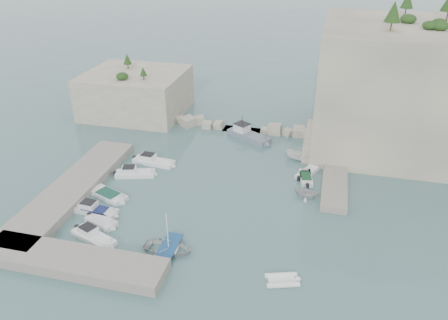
% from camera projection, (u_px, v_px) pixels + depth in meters
% --- Properties ---
extents(ground, '(400.00, 400.00, 0.00)m').
position_uv_depth(ground, '(211.00, 207.00, 49.70)').
color(ground, slate).
rests_on(ground, ground).
extents(cliff_east, '(26.00, 22.00, 17.00)m').
position_uv_depth(cliff_east, '(414.00, 88.00, 60.53)').
color(cliff_east, beige).
rests_on(cliff_east, ground).
extents(cliff_terrace, '(8.00, 10.00, 2.50)m').
position_uv_depth(cliff_terrace, '(333.00, 143.00, 61.78)').
color(cliff_terrace, beige).
rests_on(cliff_terrace, ground).
extents(outcrop_west, '(16.00, 14.00, 7.00)m').
position_uv_depth(outcrop_west, '(136.00, 93.00, 73.70)').
color(outcrop_west, beige).
rests_on(outcrop_west, ground).
extents(quay_west, '(5.00, 24.00, 1.10)m').
position_uv_depth(quay_west, '(72.00, 189.00, 52.18)').
color(quay_west, '#9E9689').
rests_on(quay_west, ground).
extents(quay_south, '(18.00, 4.00, 1.10)m').
position_uv_depth(quay_south, '(73.00, 261.00, 40.85)').
color(quay_south, '#9E9689').
rests_on(quay_south, ground).
extents(ledge_east, '(3.00, 16.00, 0.80)m').
position_uv_depth(ledge_east, '(335.00, 176.00, 55.22)').
color(ledge_east, '#9E9689').
rests_on(ledge_east, ground).
extents(breakwater, '(28.00, 3.00, 1.40)m').
position_uv_depth(breakwater, '(242.00, 126.00, 68.42)').
color(breakwater, beige).
rests_on(breakwater, ground).
extents(motorboat_a, '(6.35, 2.40, 1.40)m').
position_uv_depth(motorboat_a, '(154.00, 164.00, 58.91)').
color(motorboat_a, white).
rests_on(motorboat_a, ground).
extents(motorboat_b, '(5.74, 3.23, 1.40)m').
position_uv_depth(motorboat_b, '(135.00, 176.00, 56.05)').
color(motorboat_b, white).
rests_on(motorboat_b, ground).
extents(motorboat_c, '(5.66, 3.78, 0.70)m').
position_uv_depth(motorboat_c, '(108.00, 197.00, 51.60)').
color(motorboat_c, white).
rests_on(motorboat_c, ground).
extents(motorboat_d, '(5.80, 2.11, 1.40)m').
position_uv_depth(motorboat_d, '(96.00, 213.00, 48.74)').
color(motorboat_d, silver).
rests_on(motorboat_d, ground).
extents(motorboat_e, '(4.26, 2.92, 0.70)m').
position_uv_depth(motorboat_e, '(102.00, 224.00, 46.95)').
color(motorboat_e, silver).
rests_on(motorboat_e, ground).
extents(motorboat_f, '(5.90, 3.68, 1.40)m').
position_uv_depth(motorboat_f, '(94.00, 240.00, 44.53)').
color(motorboat_f, white).
rests_on(motorboat_f, ground).
extents(rowboat, '(4.97, 3.59, 1.02)m').
position_uv_depth(rowboat, '(169.00, 251.00, 42.94)').
color(rowboat, silver).
rests_on(rowboat, ground).
extents(inflatable_dinghy, '(3.55, 2.47, 0.44)m').
position_uv_depth(inflatable_dinghy, '(282.00, 282.00, 39.26)').
color(inflatable_dinghy, white).
rests_on(inflatable_dinghy, ground).
extents(tender_east_a, '(3.39, 3.03, 1.61)m').
position_uv_depth(tender_east_a, '(306.00, 197.00, 51.67)').
color(tender_east_a, silver).
rests_on(tender_east_a, ground).
extents(tender_east_b, '(2.14, 4.41, 0.70)m').
position_uv_depth(tender_east_b, '(306.00, 180.00, 55.10)').
color(tender_east_b, silver).
rests_on(tender_east_b, ground).
extents(tender_east_c, '(3.16, 4.49, 0.70)m').
position_uv_depth(tender_east_c, '(307.00, 175.00, 56.27)').
color(tender_east_c, silver).
rests_on(tender_east_c, ground).
extents(tender_east_d, '(4.20, 2.43, 1.53)m').
position_uv_depth(tender_east_d, '(299.00, 160.00, 59.76)').
color(tender_east_d, white).
rests_on(tender_east_d, ground).
extents(work_boat, '(7.77, 5.78, 2.20)m').
position_uv_depth(work_boat, '(249.00, 139.00, 65.83)').
color(work_boat, slate).
rests_on(work_boat, ground).
extents(rowboat_mast, '(0.10, 0.10, 4.20)m').
position_uv_depth(rowboat_mast, '(167.00, 230.00, 41.72)').
color(rowboat_mast, white).
rests_on(rowboat_mast, rowboat).
extents(vegetation, '(53.48, 13.88, 13.40)m').
position_uv_depth(vegetation, '(386.00, 14.00, 58.39)').
color(vegetation, '#1E4219').
rests_on(vegetation, ground).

